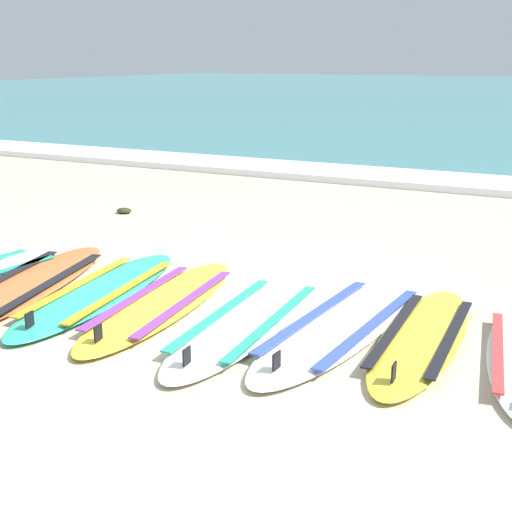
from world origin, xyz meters
name	(u,v)px	position (x,y,z in m)	size (l,w,h in m)	color
ground_plane	(166,322)	(0.00, 0.00, 0.00)	(80.00, 80.00, 0.00)	#C1B599
wave_foam_strip	(410,179)	(0.00, 6.84, 0.06)	(80.00, 1.33, 0.11)	white
surfboard_1	(25,286)	(-1.51, 0.10, 0.04)	(1.23, 2.66, 0.18)	orange
surfboard_2	(100,292)	(-0.83, 0.26, 0.04)	(0.92, 2.44, 0.18)	#2DB793
surfboard_3	(162,303)	(-0.21, 0.26, 0.04)	(0.85, 2.38, 0.18)	yellow
surfboard_4	(247,321)	(0.57, 0.22, 0.04)	(0.73, 2.38, 0.18)	silver
surfboard_5	(342,325)	(1.22, 0.46, 0.04)	(0.79, 2.52, 0.18)	silver
surfboard_6	(422,337)	(1.80, 0.49, 0.04)	(0.63, 2.16, 0.18)	yellow
seaweed_clump_near_shoreline	(124,211)	(-2.62, 2.95, 0.03)	(0.20, 0.16, 0.07)	#2D381E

